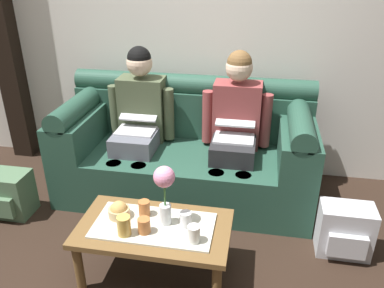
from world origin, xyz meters
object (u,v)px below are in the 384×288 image
at_px(couch, 187,151).
at_px(cup_far_left, 124,226).
at_px(cup_near_right, 194,234).
at_px(cup_far_center, 144,208).
at_px(snack_bowl, 119,211).
at_px(person_left, 139,117).
at_px(cup_near_left, 144,226).
at_px(backpack_left, 7,194).
at_px(coffee_table, 154,232).
at_px(person_right, 235,124).
at_px(backpack_right, 345,231).
at_px(cup_far_right, 186,219).
at_px(flower_vase, 164,186).

distance_m(couch, cup_far_left, 1.17).
bearing_deg(cup_near_right, cup_far_center, 151.12).
bearing_deg(snack_bowl, person_left, 99.49).
distance_m(couch, cup_near_left, 1.12).
height_order(person_left, backpack_left, person_left).
relative_size(couch, coffee_table, 2.20).
height_order(couch, coffee_table, couch).
distance_m(couch, person_right, 0.49).
relative_size(person_left, backpack_left, 3.40).
distance_m(person_left, cup_far_center, 1.02).
bearing_deg(cup_far_left, cup_near_right, 1.41).
relative_size(snack_bowl, cup_far_left, 1.10).
xyz_separation_m(person_left, backpack_right, (1.61, -0.60, -0.48)).
xyz_separation_m(snack_bowl, cup_near_right, (0.50, -0.15, 0.01)).
relative_size(person_left, cup_near_right, 11.70).
xyz_separation_m(cup_near_left, cup_far_right, (0.23, 0.10, 0.00)).
distance_m(backpack_right, backpack_left, 2.53).
distance_m(cup_near_right, cup_far_right, 0.15).
distance_m(flower_vase, cup_near_right, 0.32).
bearing_deg(cup_near_right, backpack_left, 161.07).
distance_m(cup_far_center, backpack_left, 1.31).
xyz_separation_m(couch, cup_far_left, (-0.14, -1.16, 0.08)).
xyz_separation_m(person_right, cup_near_left, (-0.43, -1.11, -0.22)).
xyz_separation_m(cup_near_right, backpack_left, (-1.59, 0.54, -0.27)).
height_order(coffee_table, cup_far_right, cup_far_right).
bearing_deg(person_left, backpack_left, -146.92).
bearing_deg(couch, person_left, -179.61).
distance_m(snack_bowl, backpack_right, 1.52).
distance_m(cup_near_left, cup_far_right, 0.25).
xyz_separation_m(cup_far_center, backpack_right, (1.30, 0.35, -0.26)).
bearing_deg(cup_far_right, cup_far_left, -157.54).
bearing_deg(backpack_left, couch, 24.52).
height_order(person_right, cup_far_center, person_right).
height_order(couch, person_left, person_left).
height_order(person_left, person_right, same).
height_order(coffee_table, cup_near_left, cup_near_left).
relative_size(person_left, coffee_table, 1.31).
bearing_deg(cup_far_right, person_right, 78.53).
bearing_deg(cup_far_left, snack_bowl, 119.31).
distance_m(cup_near_right, cup_far_left, 0.41).
height_order(flower_vase, cup_near_right, flower_vase).
height_order(person_right, snack_bowl, person_right).
height_order(cup_near_right, cup_far_right, cup_near_right).
xyz_separation_m(couch, cup_near_right, (0.27, -1.15, 0.07)).
height_order(cup_far_right, backpack_left, cup_far_right).
bearing_deg(cup_far_center, cup_near_left, -73.90).
xyz_separation_m(flower_vase, cup_far_left, (-0.21, -0.15, -0.20)).
xyz_separation_m(cup_near_right, backpack_right, (0.95, 0.54, -0.27)).
bearing_deg(person_left, coffee_table, -68.90).
relative_size(person_right, cup_far_right, 12.55).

